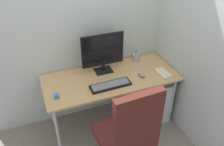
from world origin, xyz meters
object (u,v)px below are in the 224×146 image
(filing_cabinet, at_px, (148,98))
(keyboard, at_px, (111,85))
(notebook, at_px, (163,73))
(desk_clamp_accessory, at_px, (57,96))
(mouse, at_px, (142,75))
(office_chair, at_px, (128,135))
(monitor, at_px, (103,52))
(pen_holder, at_px, (136,57))

(filing_cabinet, bearing_deg, keyboard, -168.23)
(filing_cabinet, relative_size, keyboard, 1.27)
(filing_cabinet, relative_size, notebook, 2.72)
(filing_cabinet, xyz_separation_m, desk_clamp_accessory, (-1.15, -0.10, 0.45))
(mouse, height_order, notebook, mouse)
(office_chair, xyz_separation_m, desk_clamp_accessory, (-0.53, 0.63, 0.14))
(office_chair, distance_m, desk_clamp_accessory, 0.83)
(monitor, xyz_separation_m, keyboard, (-0.03, -0.33, -0.24))
(monitor, xyz_separation_m, notebook, (0.64, -0.33, -0.25))
(filing_cabinet, height_order, desk_clamp_accessory, desk_clamp_accessory)
(monitor, bearing_deg, desk_clamp_accessory, -152.94)
(mouse, bearing_deg, desk_clamp_accessory, 167.76)
(filing_cabinet, xyz_separation_m, notebook, (0.11, -0.12, 0.44))
(monitor, bearing_deg, office_chair, -95.31)
(office_chair, height_order, desk_clamp_accessory, office_chair)
(filing_cabinet, xyz_separation_m, pen_holder, (-0.06, 0.28, 0.48))
(filing_cabinet, bearing_deg, desk_clamp_accessory, -174.83)
(filing_cabinet, distance_m, mouse, 0.48)
(keyboard, distance_m, notebook, 0.67)
(monitor, height_order, notebook, monitor)
(monitor, height_order, pen_holder, monitor)
(office_chair, height_order, mouse, office_chair)
(pen_holder, bearing_deg, filing_cabinet, -77.04)
(keyboard, distance_m, pen_holder, 0.64)
(mouse, relative_size, desk_clamp_accessory, 1.96)
(keyboard, distance_m, desk_clamp_accessory, 0.59)
(mouse, bearing_deg, filing_cabinet, 10.78)
(mouse, height_order, pen_holder, pen_holder)
(keyboard, relative_size, desk_clamp_accessory, 9.18)
(pen_holder, bearing_deg, keyboard, -141.55)
(filing_cabinet, xyz_separation_m, keyboard, (-0.56, -0.12, 0.44))
(keyboard, distance_m, mouse, 0.41)
(mouse, xyz_separation_m, desk_clamp_accessory, (-0.99, -0.03, 0.00))
(notebook, relative_size, desk_clamp_accessory, 4.29)
(pen_holder, relative_size, notebook, 0.79)
(keyboard, xyz_separation_m, notebook, (0.67, 0.00, -0.00))
(office_chair, height_order, monitor, monitor)
(keyboard, bearing_deg, monitor, 84.75)
(pen_holder, bearing_deg, office_chair, -118.83)
(mouse, distance_m, desk_clamp_accessory, 0.99)
(keyboard, relative_size, pen_holder, 2.72)
(mouse, xyz_separation_m, notebook, (0.26, -0.04, -0.01))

